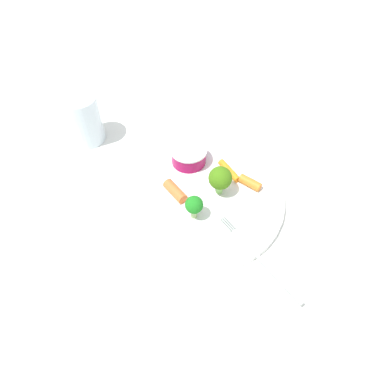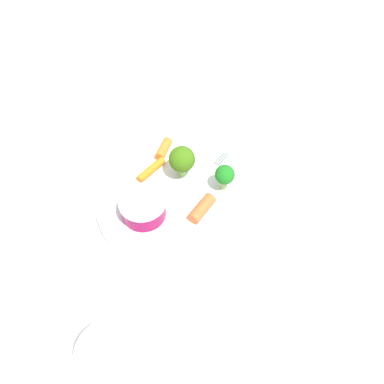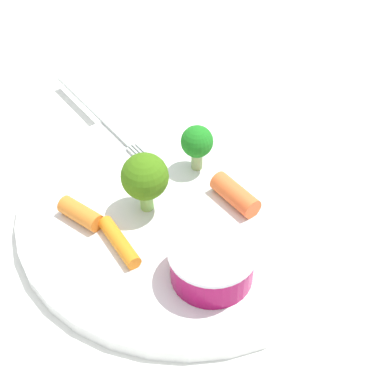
% 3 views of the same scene
% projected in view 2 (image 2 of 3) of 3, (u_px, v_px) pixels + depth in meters
% --- Properties ---
extents(ground_plane, '(2.40, 2.40, 0.00)m').
position_uv_depth(ground_plane, '(193.00, 196.00, 0.60)').
color(ground_plane, white).
extents(plate, '(0.29, 0.29, 0.01)m').
position_uv_depth(plate, '(193.00, 193.00, 0.59)').
color(plate, white).
rests_on(plate, ground_plane).
extents(sauce_cup, '(0.06, 0.06, 0.03)m').
position_uv_depth(sauce_cup, '(143.00, 208.00, 0.55)').
color(sauce_cup, '#970C49').
rests_on(sauce_cup, plate).
extents(broccoli_floret_0, '(0.04, 0.04, 0.05)m').
position_uv_depth(broccoli_floret_0, '(182.00, 160.00, 0.58)').
color(broccoli_floret_0, '#85C55E').
rests_on(broccoli_floret_0, plate).
extents(broccoli_floret_1, '(0.03, 0.03, 0.04)m').
position_uv_depth(broccoli_floret_1, '(225.00, 175.00, 0.57)').
color(broccoli_floret_1, '#97B572').
rests_on(broccoli_floret_1, plate).
extents(carrot_stick_0, '(0.05, 0.04, 0.02)m').
position_uv_depth(carrot_stick_0, '(203.00, 208.00, 0.56)').
color(carrot_stick_0, orange).
rests_on(carrot_stick_0, plate).
extents(carrot_stick_1, '(0.05, 0.04, 0.01)m').
position_uv_depth(carrot_stick_1, '(151.00, 170.00, 0.60)').
color(carrot_stick_1, orange).
rests_on(carrot_stick_1, plate).
extents(carrot_stick_2, '(0.04, 0.04, 0.02)m').
position_uv_depth(carrot_stick_2, '(164.00, 149.00, 0.63)').
color(carrot_stick_2, orange).
rests_on(carrot_stick_2, plate).
extents(fork, '(0.15, 0.11, 0.00)m').
position_uv_depth(fork, '(245.00, 134.00, 0.66)').
color(fork, '#ADB6B0').
rests_on(fork, plate).
extents(drinking_glass, '(0.07, 0.07, 0.10)m').
position_uv_depth(drinking_glass, '(117.00, 366.00, 0.41)').
color(drinking_glass, silver).
rests_on(drinking_glass, ground_plane).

